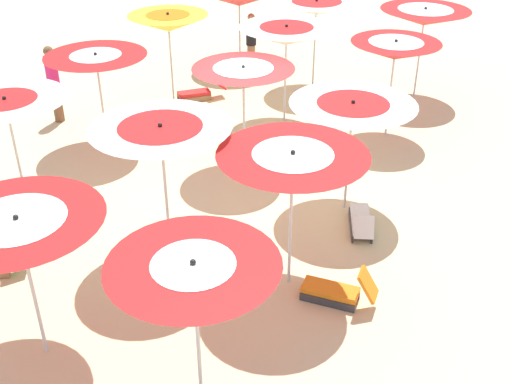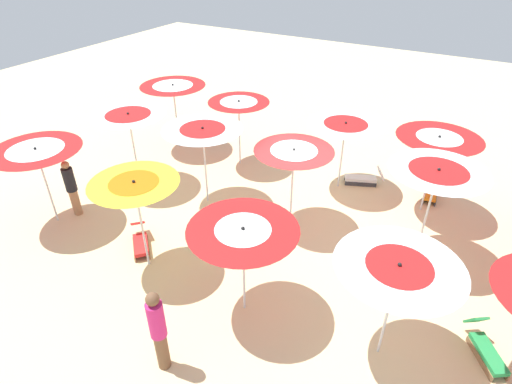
% 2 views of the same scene
% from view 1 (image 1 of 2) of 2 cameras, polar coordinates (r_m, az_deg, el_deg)
% --- Properties ---
extents(ground, '(42.09, 42.09, 0.04)m').
position_cam_1_polar(ground, '(13.27, -1.63, 1.76)').
color(ground, beige).
extents(beach_umbrella_0, '(1.98, 1.98, 2.31)m').
position_cam_1_polar(beach_umbrella_0, '(7.00, -5.71, -7.75)').
color(beach_umbrella_0, silver).
rests_on(beach_umbrella_0, ground).
extents(beach_umbrella_1, '(2.24, 2.24, 2.38)m').
position_cam_1_polar(beach_umbrella_1, '(9.01, 3.37, 2.65)').
color(beach_umbrella_1, silver).
rests_on(beach_umbrella_1, ground).
extents(beach_umbrella_2, '(2.27, 2.27, 2.22)m').
position_cam_1_polar(beach_umbrella_2, '(11.25, 8.82, 7.30)').
color(beach_umbrella_2, silver).
rests_on(beach_umbrella_2, ground).
extents(beach_umbrella_3, '(2.00, 2.00, 2.31)m').
position_cam_1_polar(beach_umbrella_3, '(14.48, 12.62, 12.55)').
color(beach_umbrella_3, silver).
rests_on(beach_umbrella_3, ground).
extents(beach_umbrella_4, '(2.27, 2.27, 2.41)m').
position_cam_1_polar(beach_umbrella_4, '(16.96, 15.17, 15.22)').
color(beach_umbrella_4, silver).
rests_on(beach_umbrella_4, ground).
extents(beach_umbrella_5, '(2.19, 2.19, 2.28)m').
position_cam_1_polar(beach_umbrella_5, '(8.29, -20.87, -3.43)').
color(beach_umbrella_5, silver).
rests_on(beach_umbrella_5, ground).
extents(beach_umbrella_6, '(2.21, 2.21, 2.50)m').
position_cam_1_polar(beach_umbrella_6, '(9.66, -8.70, 5.09)').
color(beach_umbrella_6, silver).
rests_on(beach_umbrella_6, ground).
extents(beach_umbrella_7, '(2.05, 2.05, 2.31)m').
position_cam_1_polar(beach_umbrella_7, '(12.56, -1.16, 10.51)').
color(beach_umbrella_7, silver).
rests_on(beach_umbrella_7, ground).
extents(beach_umbrella_8, '(2.23, 2.23, 2.42)m').
position_cam_1_polar(beach_umbrella_8, '(14.89, 2.79, 14.11)').
color(beach_umbrella_8, silver).
rests_on(beach_umbrella_8, ground).
extents(beach_umbrella_9, '(2.21, 2.21, 2.43)m').
position_cam_1_polar(beach_umbrella_9, '(17.19, 5.55, 16.44)').
color(beach_umbrella_9, silver).
rests_on(beach_umbrella_9, ground).
extents(beach_umbrella_11, '(2.20, 2.20, 2.31)m').
position_cam_1_polar(beach_umbrella_11, '(11.90, -21.84, 6.92)').
color(beach_umbrella_11, silver).
rests_on(beach_umbrella_11, ground).
extents(beach_umbrella_12, '(2.19, 2.19, 2.22)m').
position_cam_1_polar(beach_umbrella_12, '(14.00, -14.41, 11.47)').
color(beach_umbrella_12, silver).
rests_on(beach_umbrella_12, ground).
extents(beach_umbrella_13, '(1.98, 1.98, 2.43)m').
position_cam_1_polar(beach_umbrella_13, '(16.02, -8.03, 15.09)').
color(beach_umbrella_13, silver).
rests_on(beach_umbrella_13, ground).
extents(lounger_0, '(1.26, 0.79, 0.61)m').
position_cam_1_polar(lounger_0, '(11.42, 9.61, -2.67)').
color(lounger_0, '#333338').
rests_on(lounger_0, ground).
extents(lounger_2, '(1.19, 1.16, 0.59)m').
position_cam_1_polar(lounger_2, '(16.91, -5.28, 9.12)').
color(lounger_2, olive).
rests_on(lounger_2, ground).
extents(lounger_3, '(0.48, 1.18, 0.68)m').
position_cam_1_polar(lounger_3, '(9.77, 7.42, -8.89)').
color(lounger_3, '#333338').
rests_on(lounger_3, ground).
extents(beachgoer_0, '(0.30, 0.30, 1.90)m').
position_cam_1_polar(beachgoer_0, '(16.01, -18.04, 9.53)').
color(beachgoer_0, brown).
rests_on(beachgoer_0, ground).
extents(beachgoer_1, '(0.30, 0.30, 1.71)m').
position_cam_1_polar(beachgoer_1, '(18.73, -0.44, 13.62)').
color(beachgoer_1, '#A3704C').
rests_on(beachgoer_1, ground).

